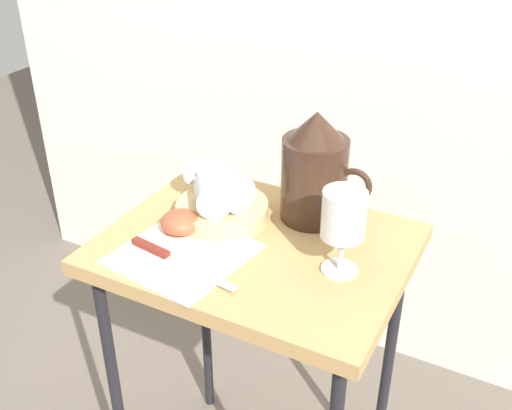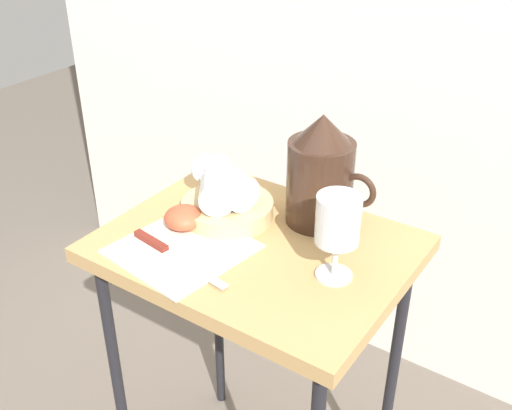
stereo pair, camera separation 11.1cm
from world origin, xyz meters
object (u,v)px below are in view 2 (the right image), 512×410
Objects in this scene: basket_tray at (228,209)px; pitcher at (320,180)px; wine_glass_upright at (338,224)px; wine_glass_tipped_near at (217,190)px; table at (256,276)px; apple_half_left at (184,218)px; knife at (165,250)px; wine_glass_tipped_far at (231,186)px.

pitcher is (0.16, 0.09, 0.07)m from basket_tray.
wine_glass_tipped_near is (-0.27, 0.03, -0.04)m from wine_glass_upright.
apple_half_left is (-0.14, -0.04, 0.10)m from table.
pitcher reaches higher than knife.
wine_glass_tipped_near is 0.03m from wine_glass_tipped_far.
apple_half_left is at bearing -117.38° from basket_tray.
basket_tray is 0.81× the size of pitcher.
knife is at bearing -158.33° from wine_glass_upright.
knife is at bearing -132.29° from table.
wine_glass_upright is 0.66× the size of knife.
wine_glass_upright is at bearing -52.30° from pitcher.
wine_glass_upright is 0.32m from apple_half_left.
pitcher reaches higher than apple_half_left.
wine_glass_tipped_near is 0.08m from apple_half_left.
pitcher is at bearing 127.70° from wine_glass_upright.
basket_tray is (-0.10, 0.04, 0.10)m from table.
table is 4.61× the size of wine_glass_upright.
pitcher is 0.32m from knife.
wine_glass_tipped_near is 0.16m from knife.
pitcher is 0.17m from wine_glass_tipped_far.
wine_glass_tipped_near is at bearing 59.25° from apple_half_left.
wine_glass_tipped_far is 0.11m from apple_half_left.
table is 3.96× the size of basket_tray.
wine_glass_tipped_far is at bearing -148.83° from pitcher.
wine_glass_tipped_near is at bearing -123.24° from wine_glass_tipped_far.
pitcher is 0.20m from wine_glass_tipped_near.
wine_glass_tipped_near is at bearing 168.63° from table.
wine_glass_tipped_far is (0.02, 0.02, 0.00)m from wine_glass_tipped_near.
wine_glass_tipped_near is 0.97× the size of wine_glass_tipped_far.
wine_glass_upright is (0.11, -0.15, 0.01)m from pitcher.
table is 3.04× the size of knife.
wine_glass_tipped_far is 2.09× the size of apple_half_left.
wine_glass_upright reaches higher than basket_tray.
pitcher reaches higher than wine_glass_tipped_near.
apple_half_left is (-0.04, -0.08, 0.01)m from basket_tray.
wine_glass_tipped_far reaches higher than knife.
wine_glass_tipped_far is at bearing 58.53° from apple_half_left.
table is at bearing -23.86° from basket_tray.
knife is at bearing -72.51° from apple_half_left.
pitcher is 2.93× the size of apple_half_left.
apple_half_left is (-0.31, -0.03, -0.08)m from wine_glass_upright.
pitcher is (0.06, 0.13, 0.17)m from table.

